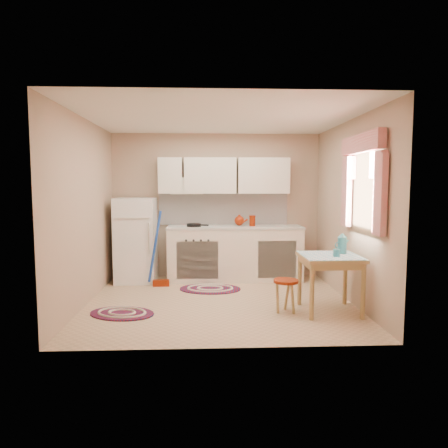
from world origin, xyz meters
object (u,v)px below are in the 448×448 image
Objects in this scene: table at (330,284)px; stool at (286,296)px; fridge at (136,240)px; base_cabinets at (235,254)px.

stool is (-0.56, -0.01, -0.15)m from table.
base_cabinets is at bearing 1.73° from fridge.
base_cabinets is 1.89m from stool.
stool is at bearing -179.17° from table.
fridge is at bearing -178.27° from base_cabinets.
base_cabinets is 5.36× the size of stool.
fridge reaches higher than stool.
fridge is 3.26m from table.
fridge is 2.84m from stool.
stool is (2.17, -1.76, -0.49)m from fridge.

